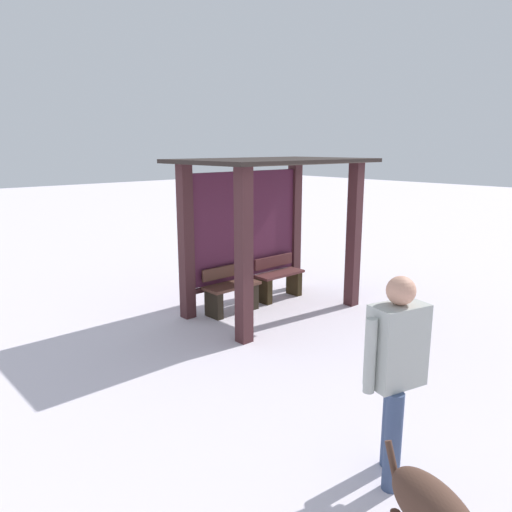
% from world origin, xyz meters
% --- Properties ---
extents(ground_plane, '(60.00, 60.00, 0.00)m').
position_xyz_m(ground_plane, '(0.00, 0.00, 0.00)').
color(ground_plane, silver).
extents(bus_shelter, '(3.09, 1.98, 2.55)m').
position_xyz_m(bus_shelter, '(0.00, 0.23, 1.73)').
color(bus_shelter, '#432224').
rests_on(bus_shelter, ground).
extents(bench_left_inside, '(0.97, 0.42, 0.77)m').
position_xyz_m(bench_left_inside, '(-0.56, 0.42, 0.35)').
color(bench_left_inside, brown).
rests_on(bench_left_inside, ground).
extents(bench_center_inside, '(0.97, 0.36, 0.77)m').
position_xyz_m(bench_center_inside, '(0.56, 0.42, 0.35)').
color(bench_center_inside, '#552929').
rests_on(bench_center_inside, ground).
extents(person_walking, '(0.64, 0.36, 1.76)m').
position_xyz_m(person_walking, '(-2.28, -3.76, 1.04)').
color(person_walking, '#AEB3AD').
rests_on(person_walking, ground).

